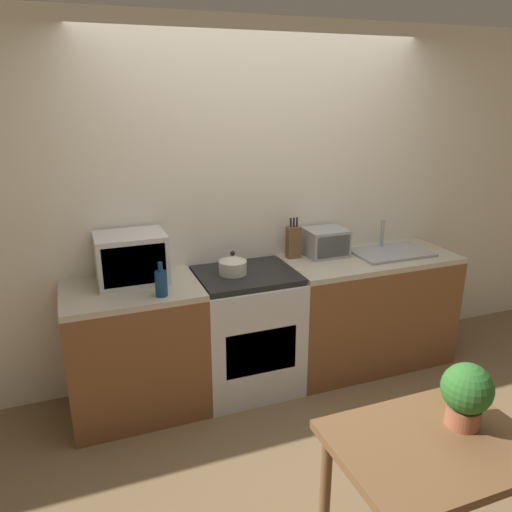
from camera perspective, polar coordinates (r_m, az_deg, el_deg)
name	(u,v)px	position (r m, az deg, el deg)	size (l,w,h in m)	color
ground_plane	(314,431)	(3.48, 6.66, -19.21)	(16.00, 16.00, 0.00)	brown
wall_back	(259,205)	(3.77, 0.29, 5.91)	(10.00, 0.06, 2.60)	silver
counter_left_run	(136,350)	(3.52, -13.57, -10.36)	(0.89, 0.62, 0.90)	brown
counter_right_run	(366,310)	(4.10, 12.48, -6.00)	(1.34, 0.62, 0.90)	brown
stove_range	(246,331)	(3.68, -1.12, -8.55)	(0.70, 0.62, 0.90)	silver
kettle	(233,264)	(3.46, -2.68, -0.97)	(0.20, 0.20, 0.17)	beige
microwave	(131,258)	(3.39, -14.07, -0.22)	(0.45, 0.34, 0.33)	silver
bottle	(161,283)	(3.14, -10.78, -3.04)	(0.08, 0.08, 0.22)	navy
knife_block	(293,242)	(3.79, 4.29, 1.63)	(0.10, 0.07, 0.31)	brown
toaster_oven	(325,242)	(3.88, 7.94, 1.58)	(0.31, 0.27, 0.21)	#999BA0
sink_basin	(391,252)	(4.05, 15.14, 0.48)	(0.59, 0.39, 0.24)	#999BA0
dining_table	(431,465)	(2.35, 19.41, -21.62)	(0.82, 0.61, 0.76)	brown
potted_plant	(467,393)	(2.33, 22.92, -14.18)	(0.21, 0.21, 0.28)	#9E5B3D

